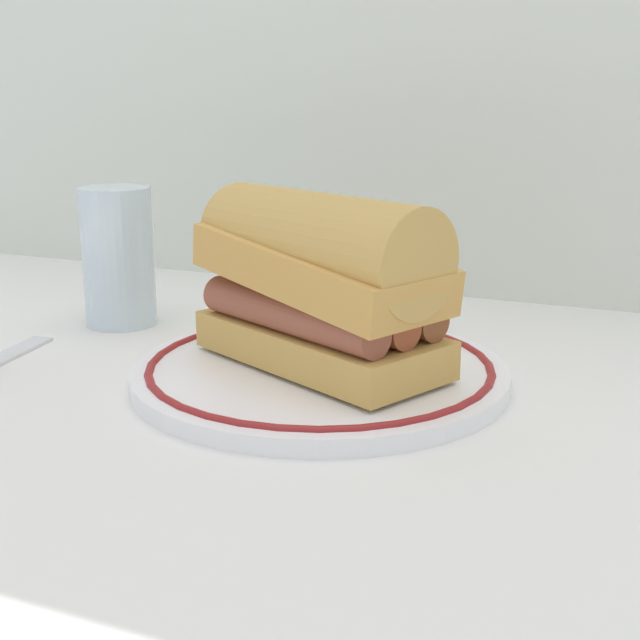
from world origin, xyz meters
The scene contains 4 objects.
ground_plane centered at (0.00, 0.00, 0.00)m, with size 1.50×1.50×0.00m, color silver.
plate centered at (0.02, 0.03, 0.01)m, with size 0.26×0.26×0.01m.
sausage_sandwich centered at (0.02, 0.03, 0.07)m, with size 0.20×0.15×0.12m.
drinking_glass centered at (-0.20, 0.11, 0.05)m, with size 0.06×0.06×0.12m.
Camera 1 is at (0.24, -0.49, 0.20)m, focal length 48.07 mm.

